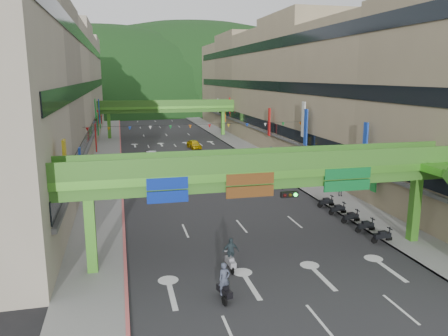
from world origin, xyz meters
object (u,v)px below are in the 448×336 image
at_px(scooter_rider_mid, 189,167).
at_px(pedestrian_red, 313,172).
at_px(scooter_rider_near, 224,283).
at_px(overpass_near, 285,181).
at_px(car_yellow, 194,144).
at_px(car_silver, 152,156).

bearing_deg(scooter_rider_mid, pedestrian_red, -23.79).
xyz_separation_m(scooter_rider_near, pedestrian_red, (16.24, 24.35, -0.10)).
relative_size(scooter_rider_near, scooter_rider_mid, 1.07).
xyz_separation_m(overpass_near, scooter_rider_mid, (-2.08, 25.86, -4.19)).
relative_size(car_yellow, pedestrian_red, 2.31).
bearing_deg(scooter_rider_near, car_silver, 91.19).
height_order(scooter_rider_near, scooter_rider_mid, scooter_rider_near).
distance_m(scooter_rider_near, scooter_rider_mid, 30.37).
bearing_deg(overpass_near, car_silver, 99.13).
bearing_deg(pedestrian_red, scooter_rider_near, -110.95).
bearing_deg(scooter_rider_near, overpass_near, 41.37).
xyz_separation_m(overpass_near, pedestrian_red, (11.27, 19.97, -4.31)).
distance_m(scooter_rider_near, car_yellow, 49.69).
relative_size(scooter_rider_mid, car_yellow, 0.48).
height_order(overpass_near, pedestrian_red, overpass_near).
bearing_deg(pedestrian_red, car_silver, 149.28).
bearing_deg(car_yellow, car_silver, -139.11).
bearing_deg(scooter_rider_near, car_yellow, 82.26).
distance_m(scooter_rider_mid, pedestrian_red, 14.58).
distance_m(car_yellow, pedestrian_red, 26.65).
distance_m(overpass_near, car_yellow, 45.11).
distance_m(overpass_near, car_silver, 36.91).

